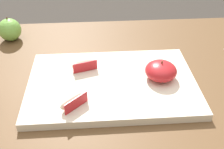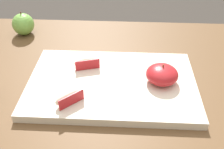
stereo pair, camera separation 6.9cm
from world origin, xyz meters
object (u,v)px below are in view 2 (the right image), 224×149
Objects in this scene: apple_wedge_left at (69,97)px; whole_apple_granny_green at (23,24)px; apple_half_skin_up at (162,74)px; apple_wedge_front at (87,62)px; cutting_board at (112,84)px.

whole_apple_granny_green is at bearing 121.83° from apple_wedge_left.
apple_wedge_front is (-0.20, 0.05, -0.01)m from apple_half_skin_up.
cutting_board is 5.27× the size of apple_half_skin_up.
apple_wedge_front is 0.89× the size of whole_apple_granny_green.
apple_wedge_left is at bearing -58.17° from whole_apple_granny_green.
apple_wedge_left is at bearing -99.33° from apple_wedge_front.
apple_wedge_front is at bearing 141.65° from cutting_board.
whole_apple_granny_green is (-0.32, 0.28, 0.03)m from cutting_board.
apple_wedge_left is 0.43m from whole_apple_granny_green.
cutting_board is 0.10m from apple_wedge_front.
whole_apple_granny_green reaches higher than apple_half_skin_up.
apple_half_skin_up is 0.53m from whole_apple_granny_green.
apple_half_skin_up is (0.13, 0.00, 0.03)m from cutting_board.
apple_wedge_front reaches higher than cutting_board.
whole_apple_granny_green is (-0.25, 0.22, 0.00)m from apple_wedge_front.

